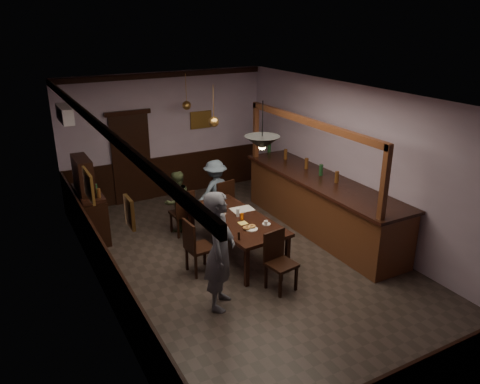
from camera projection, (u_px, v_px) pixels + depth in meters
room at (249, 187)px, 7.88m from camera, size 5.01×8.01×3.01m
dining_table at (236, 221)px, 8.54m from camera, size 1.14×2.26×0.75m
chair_far_left at (183, 211)px, 9.38m from camera, size 0.44×0.44×0.97m
chair_far_right at (223, 201)px, 9.82m from camera, size 0.51×0.51×1.01m
chair_near at (278, 258)px, 7.55m from camera, size 0.49×0.49×0.99m
chair_side at (195, 245)px, 7.97m from camera, size 0.46×0.46×0.99m
person_standing at (220, 251)px, 6.94m from camera, size 0.78×0.82×1.88m
person_seated_left at (177, 201)px, 9.56m from camera, size 0.75×0.66×1.28m
person_seated_right at (215, 191)px, 9.99m from camera, size 0.96×0.67×1.37m
newspaper_left at (213, 214)px, 8.66m from camera, size 0.47×0.38×0.01m
newspaper_right at (242, 209)px, 8.88m from camera, size 0.43×0.32×0.01m
napkin at (243, 223)px, 8.30m from camera, size 0.16×0.16×0.00m
saucer at (266, 224)px, 8.26m from camera, size 0.15×0.15×0.01m
coffee_cup at (266, 223)px, 8.20m from camera, size 0.08×0.08×0.07m
pastry_plate at (251, 229)px, 8.06m from camera, size 0.22×0.22×0.01m
pastry_ring_a at (247, 228)px, 8.04m from camera, size 0.13×0.13×0.04m
pastry_ring_b at (252, 226)px, 8.10m from camera, size 0.13×0.13×0.04m
soda_can at (242, 216)px, 8.43m from camera, size 0.07×0.07×0.12m
beer_glass at (223, 215)px, 8.38m from camera, size 0.06×0.06×0.20m
water_glass at (238, 213)px, 8.55m from camera, size 0.06×0.06×0.15m
pepper_mill at (239, 236)px, 7.67m from camera, size 0.04×0.04×0.14m
sideboard at (89, 206)px, 9.25m from camera, size 0.45×1.26×1.67m
bar_counter at (321, 204)px, 9.52m from camera, size 0.99×4.27×2.39m
door_back at (131, 160)px, 10.88m from camera, size 0.90×0.06×2.10m
ac_unit at (65, 114)px, 8.85m from camera, size 0.20×0.85×0.30m
picture_left_small at (130, 213)px, 5.24m from camera, size 0.04×0.28×0.36m
picture_left_large at (89, 185)px, 7.37m from camera, size 0.04×0.62×0.48m
picture_back at (201, 120)px, 11.42m from camera, size 0.55×0.04×0.42m
pendant_iron at (262, 143)px, 7.32m from camera, size 0.56×0.56×0.77m
pendant_brass_mid at (214, 122)px, 8.91m from camera, size 0.20×0.20×0.81m
pendant_brass_far at (187, 105)px, 10.49m from camera, size 0.20×0.20×0.81m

